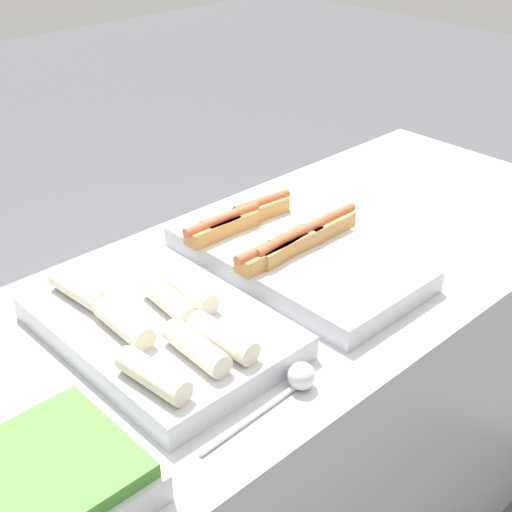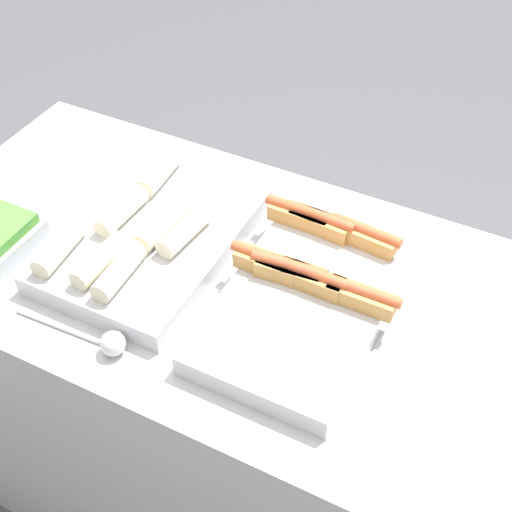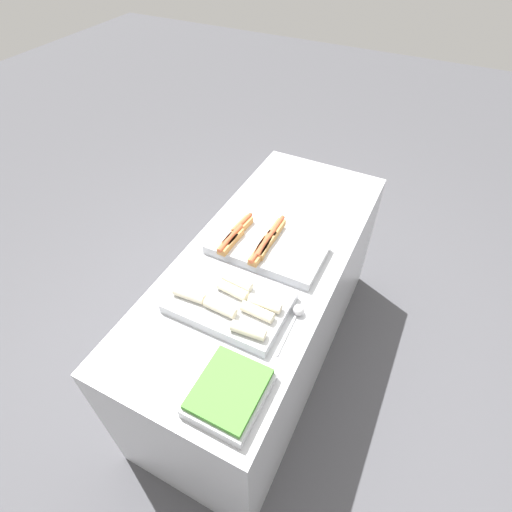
{
  "view_description": "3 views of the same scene",
  "coord_description": "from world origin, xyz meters",
  "px_view_note": "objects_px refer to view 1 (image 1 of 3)",
  "views": [
    {
      "loc": [
        -0.97,
        -0.92,
        1.71
      ],
      "look_at": [
        -0.1,
        0.0,
        0.97
      ],
      "focal_mm": 50.0,
      "sensor_mm": 36.0,
      "label": 1
    },
    {
      "loc": [
        0.36,
        -0.91,
        1.97
      ],
      "look_at": [
        -0.1,
        0.0,
        0.97
      ],
      "focal_mm": 50.0,
      "sensor_mm": 36.0,
      "label": 2
    },
    {
      "loc": [
        -1.26,
        -0.58,
        2.27
      ],
      "look_at": [
        -0.1,
        0.0,
        0.97
      ],
      "focal_mm": 28.0,
      "sensor_mm": 36.0,
      "label": 3
    }
  ],
  "objects_px": {
    "tray_wraps": "(160,326)",
    "tray_hotdogs": "(291,253)",
    "serving_spoon_near": "(294,382)",
    "tray_side_front": "(37,489)"
  },
  "relations": [
    {
      "from": "tray_hotdogs",
      "to": "tray_wraps",
      "type": "xyz_separation_m",
      "value": [
        -0.37,
        -0.02,
        -0.0
      ]
    },
    {
      "from": "tray_hotdogs",
      "to": "tray_wraps",
      "type": "relative_size",
      "value": 1.11
    },
    {
      "from": "serving_spoon_near",
      "to": "tray_wraps",
      "type": "bearing_deg",
      "value": 105.68
    },
    {
      "from": "tray_wraps",
      "to": "tray_side_front",
      "type": "bearing_deg",
      "value": -151.6
    },
    {
      "from": "tray_wraps",
      "to": "tray_hotdogs",
      "type": "bearing_deg",
      "value": 3.29
    },
    {
      "from": "tray_hotdogs",
      "to": "serving_spoon_near",
      "type": "height_order",
      "value": "tray_hotdogs"
    },
    {
      "from": "tray_hotdogs",
      "to": "tray_wraps",
      "type": "height_order",
      "value": "tray_hotdogs"
    },
    {
      "from": "tray_hotdogs",
      "to": "serving_spoon_near",
      "type": "xyz_separation_m",
      "value": [
        -0.3,
        -0.29,
        -0.01
      ]
    },
    {
      "from": "tray_wraps",
      "to": "serving_spoon_near",
      "type": "height_order",
      "value": "tray_wraps"
    },
    {
      "from": "tray_wraps",
      "to": "tray_side_front",
      "type": "xyz_separation_m",
      "value": [
        -0.36,
        -0.19,
        0.0
      ]
    }
  ]
}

